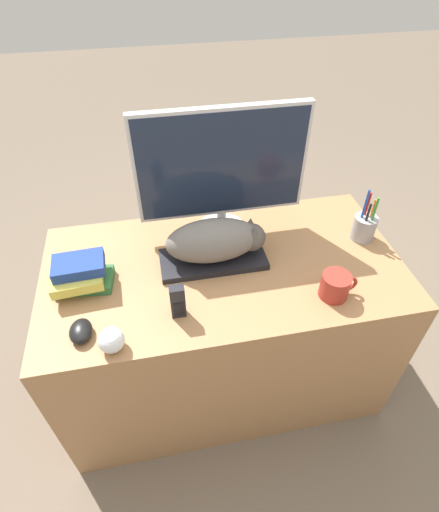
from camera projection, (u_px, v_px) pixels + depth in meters
The scene contains 11 objects.
ground_plane at pixel (238, 442), 1.70m from camera, with size 12.00×12.00×0.00m, color #6B5B4C.
desk at pixel (223, 326), 1.70m from camera, with size 1.31×0.68×0.73m.
keyboard at pixel (213, 259), 1.46m from camera, with size 0.39×0.16×0.02m.
cat at pixel (217, 240), 1.40m from camera, with size 0.36×0.16×0.16m.
monitor at pixel (222, 169), 1.41m from camera, with size 0.62×0.19×0.51m.
computer_mouse at pixel (81, 331), 1.21m from camera, with size 0.07×0.10×0.04m.
coffee_mug at pixel (336, 286), 1.32m from camera, with size 0.13×0.10×0.09m.
pen_cup at pixel (364, 227), 1.54m from camera, with size 0.09×0.09×0.22m.
baseball at pixel (111, 340), 1.17m from camera, with size 0.08×0.08×0.08m.
phone at pixel (178, 302), 1.25m from camera, with size 0.05×0.03×0.12m.
book_stack at pixel (80, 274), 1.35m from camera, with size 0.21×0.17×0.11m.
Camera 1 is at (-0.22, -0.69, 1.74)m, focal length 28.00 mm.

